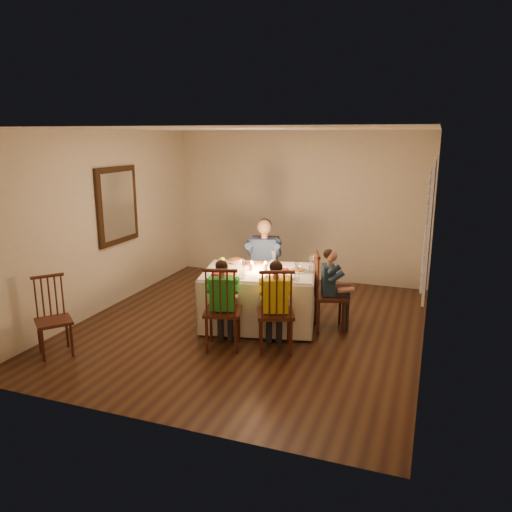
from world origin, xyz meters
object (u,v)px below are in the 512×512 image
(chair_near_right, at_px, (275,350))
(child_green, at_px, (223,347))
(adult, at_px, (264,305))
(child_yellow, at_px, (275,350))
(chair_end, at_px, (329,329))
(dining_table, at_px, (259,286))
(chair_extra, at_px, (57,354))
(chair_adult, at_px, (264,305))
(chair_near_left, at_px, (223,347))
(serving_bowl, at_px, (236,262))
(child_teal, at_px, (329,329))

(chair_near_right, bearing_deg, child_green, -7.81)
(adult, bearing_deg, child_yellow, -76.78)
(chair_end, xyz_separation_m, adult, (-1.13, 0.60, 0.00))
(dining_table, relative_size, chair_extra, 1.77)
(chair_adult, distance_m, chair_near_right, 1.61)
(dining_table, distance_m, chair_near_left, 1.02)
(chair_extra, xyz_separation_m, serving_bowl, (1.50, 1.94, 0.80))
(chair_near_left, bearing_deg, chair_end, -152.84)
(adult, height_order, child_teal, adult)
(dining_table, bearing_deg, chair_near_right, -69.10)
(child_yellow, distance_m, child_teal, 0.99)
(chair_near_left, height_order, adult, adult)
(dining_table, bearing_deg, chair_extra, -151.07)
(child_green, bearing_deg, chair_extra, 9.89)
(chair_extra, bearing_deg, child_teal, -16.88)
(chair_extra, bearing_deg, chair_end, -16.88)
(serving_bowl, bearing_deg, child_yellow, -46.38)
(adult, relative_size, serving_bowl, 6.00)
(chair_adult, distance_m, adult, 0.00)
(chair_extra, relative_size, child_teal, 0.86)
(chair_adult, distance_m, child_yellow, 1.61)
(chair_adult, height_order, serving_bowl, serving_bowl)
(chair_near_right, bearing_deg, chair_extra, 1.45)
(adult, distance_m, child_green, 1.62)
(chair_extra, distance_m, serving_bowl, 2.58)
(dining_table, bearing_deg, serving_bowl, 138.67)
(dining_table, distance_m, chair_near_right, 1.00)
(dining_table, xyz_separation_m, chair_near_left, (-0.16, -0.85, -0.55))
(child_teal, height_order, serving_bowl, serving_bowl)
(chair_near_left, bearing_deg, child_yellow, 177.66)
(serving_bowl, bearing_deg, chair_adult, 66.82)
(chair_extra, bearing_deg, adult, 4.82)
(dining_table, xyz_separation_m, serving_bowl, (-0.43, 0.23, 0.25))
(chair_end, xyz_separation_m, child_green, (-1.09, -1.02, 0.00))
(child_yellow, relative_size, child_teal, 1.02)
(dining_table, xyz_separation_m, child_yellow, (0.46, -0.70, -0.55))
(chair_extra, height_order, serving_bowl, serving_bowl)
(serving_bowl, bearing_deg, child_green, -75.99)
(chair_adult, xyz_separation_m, adult, (-0.00, 0.00, 0.00))
(chair_adult, xyz_separation_m, child_green, (0.04, -1.62, 0.00))
(chair_near_left, relative_size, child_yellow, 0.94)
(chair_adult, height_order, adult, adult)
(chair_adult, relative_size, serving_bowl, 4.73)
(dining_table, height_order, child_teal, dining_table)
(dining_table, relative_size, serving_bowl, 7.55)
(chair_near_right, xyz_separation_m, chair_extra, (-2.39, -1.01, 0.00))
(chair_near_left, bearing_deg, dining_table, -116.59)
(child_yellow, distance_m, serving_bowl, 1.51)
(child_teal, bearing_deg, chair_near_right, 132.35)
(chair_near_right, relative_size, child_yellow, 0.94)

